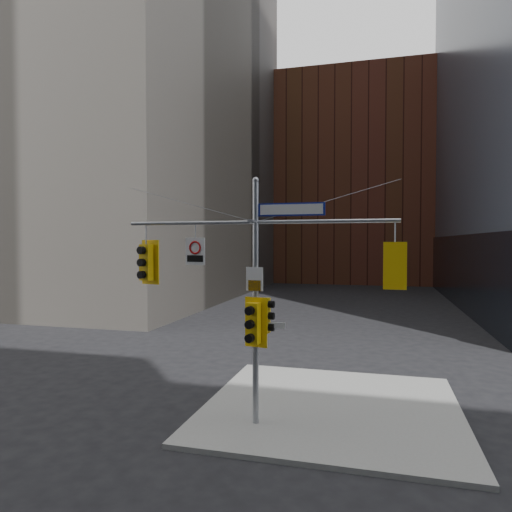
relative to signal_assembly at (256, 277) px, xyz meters
The scene contains 13 objects.
ground 4.85m from the signal_assembly, 90.00° to the right, with size 160.00×160.00×0.00m, color black.
sidewalk_corner 5.18m from the signal_assembly, 45.10° to the left, with size 8.00×8.00×0.15m, color gray.
brick_midrise 56.82m from the signal_assembly, 90.00° to the left, with size 26.00×20.00×28.00m, color brown.
signal_assembly is the anchor object (origin of this frame).
traffic_light_west_arm 3.53m from the signal_assembly, behind, with size 0.65×0.60×1.39m.
traffic_light_east_arm 3.87m from the signal_assembly, ahead, with size 0.60×0.47×1.26m.
traffic_light_pole_side 1.16m from the signal_assembly, ahead, with size 0.41×0.34×1.01m.
traffic_light_pole_front 1.33m from the signal_assembly, 89.73° to the right, with size 0.68×0.61×1.44m.
street_sign_blade 2.20m from the signal_assembly, ahead, with size 1.92×0.07×0.37m.
regulatory_sign_arm 2.02m from the signal_assembly, behind, with size 0.65×0.13×0.81m.
regulatory_sign_pole 0.13m from the signal_assembly, 90.00° to the right, with size 0.52×0.10×0.68m.
street_blade_ew 1.46m from the signal_assembly, ahead, with size 0.83×0.13×0.17m.
street_blade_ns 1.66m from the signal_assembly, 90.00° to the left, with size 0.08×0.69×0.14m.
Camera 1 is at (3.44, -10.71, 5.42)m, focal length 32.00 mm.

